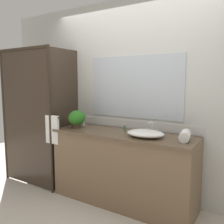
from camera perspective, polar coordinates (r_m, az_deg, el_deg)
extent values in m
plane|color=beige|center=(3.29, 2.37, -20.45)|extent=(8.00, 8.00, 0.00)
cube|color=silver|center=(3.23, 5.50, 3.13)|extent=(4.40, 0.05, 2.60)
cube|color=silver|center=(3.25, 5.20, -2.99)|extent=(1.80, 0.01, 0.11)
cube|color=silver|center=(3.19, 5.29, 5.87)|extent=(1.32, 0.01, 0.81)
cube|color=brown|center=(3.12, 2.51, -13.30)|extent=(1.80, 0.56, 0.87)
cube|color=brown|center=(2.99, 2.46, -5.24)|extent=(1.80, 0.58, 0.03)
cylinder|color=#2D2319|center=(4.10, -24.08, -0.81)|extent=(0.04, 0.04, 2.00)
cylinder|color=#2D2319|center=(3.33, -14.32, -2.14)|extent=(0.04, 0.04, 2.00)
cube|color=#2D2319|center=(3.69, -20.38, 13.81)|extent=(1.00, 0.04, 0.04)
cube|color=#382B21|center=(3.70, -19.71, -1.41)|extent=(0.96, 0.01, 1.96)
cube|color=#382B21|center=(3.53, -10.99, -1.52)|extent=(0.01, 0.57, 1.96)
cylinder|color=#2D2319|center=(3.31, -13.99, -1.14)|extent=(0.32, 0.02, 0.02)
cube|color=white|center=(3.34, -13.90, -4.04)|extent=(0.22, 0.04, 0.38)
ellipsoid|color=white|center=(2.80, 7.90, -5.01)|extent=(0.44, 0.33, 0.08)
cube|color=silver|center=(2.98, 9.43, -4.87)|extent=(0.17, 0.04, 0.02)
cylinder|color=silver|center=(2.97, 9.46, -3.54)|extent=(0.02, 0.02, 0.12)
cylinder|color=silver|center=(2.91, 9.05, -2.53)|extent=(0.02, 0.11, 0.02)
cylinder|color=silver|center=(3.00, 8.38, -4.22)|extent=(0.02, 0.02, 0.04)
cylinder|color=silver|center=(2.96, 10.52, -4.44)|extent=(0.02, 0.02, 0.04)
cylinder|color=#473828|center=(3.32, -8.31, -3.27)|extent=(0.12, 0.12, 0.05)
ellipsoid|color=#296E1F|center=(3.31, -8.35, -1.36)|extent=(0.23, 0.23, 0.20)
cylinder|color=#4C7056|center=(3.07, 3.01, -3.87)|extent=(0.02, 0.02, 0.08)
cylinder|color=#B7B2A8|center=(3.06, 3.01, -3.03)|extent=(0.02, 0.02, 0.01)
cylinder|color=white|center=(3.46, -6.76, -2.64)|extent=(0.03, 0.03, 0.08)
cylinder|color=#B7B2A8|center=(3.45, -6.77, -1.87)|extent=(0.02, 0.02, 0.01)
cylinder|color=white|center=(2.70, 16.83, -5.39)|extent=(0.15, 0.25, 0.11)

